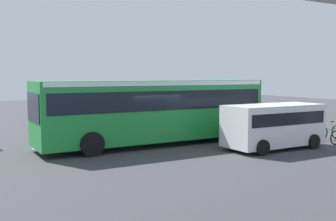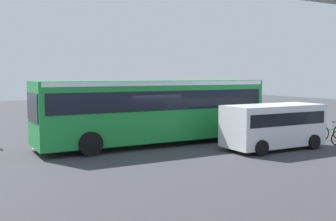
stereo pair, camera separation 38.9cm
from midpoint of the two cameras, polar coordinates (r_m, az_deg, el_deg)
ground at (r=19.40m, az=-3.41°, el=-5.07°), size 80.00×80.00×0.00m
city_bus at (r=19.62m, az=-2.46°, el=0.60°), size 11.54×2.85×3.15m
parked_van at (r=19.14m, az=14.23°, el=-1.78°), size 4.80×2.17×2.05m
bicycle_green at (r=22.96m, az=21.55°, el=-2.89°), size 1.77×0.44×0.96m
lane_dash_leftmost at (r=23.10m, az=3.23°, el=-3.43°), size 2.00×0.20×0.01m
lane_dash_left at (r=21.20m, az=-5.87°, el=-4.21°), size 2.00×0.20×0.01m
lane_dash_centre at (r=19.93m, az=-16.46°, el=-4.99°), size 2.00×0.20×0.01m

